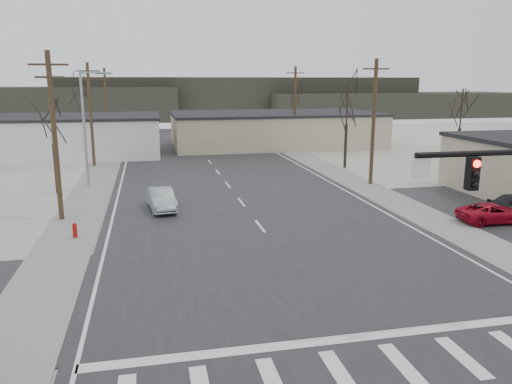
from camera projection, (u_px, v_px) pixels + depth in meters
ground at (301, 279)px, 21.31m from camera, size 140.00×140.00×0.00m
main_road at (239, 199)px, 35.61m from camera, size 18.00×110.00×0.05m
cross_road at (301, 279)px, 21.30m from camera, size 90.00×10.00×0.04m
sidewalk_left at (91, 191)px, 38.20m from camera, size 3.00×90.00×0.06m
sidewalk_right at (350, 180)px, 42.56m from camera, size 3.00×90.00×0.06m
fire_hydrant at (75, 230)px, 26.75m from camera, size 0.24×0.24×0.87m
building_left_far at (58, 136)px, 55.69m from camera, size 22.30×12.30×4.50m
building_right_far at (275, 129)px, 64.87m from camera, size 26.30×14.30×4.30m
upole_left_b at (54, 134)px, 29.25m from camera, size 2.20×0.30×10.00m
upole_left_c at (91, 113)px, 48.33m from camera, size 2.20×0.30×10.00m
upole_left_d at (106, 104)px, 67.41m from camera, size 2.20×0.30×10.00m
upole_right_a at (374, 120)px, 39.70m from camera, size 2.20×0.30×10.00m
upole_right_b at (295, 106)px, 60.69m from camera, size 2.20×0.30×10.00m
streetlight_main at (87, 123)px, 38.97m from camera, size 2.40×0.25×9.00m
tree_left_near at (52, 123)px, 36.57m from camera, size 3.30×3.30×7.35m
tree_right_mid at (347, 106)px, 47.38m from camera, size 3.74×3.74×8.33m
tree_left_far at (81, 97)px, 60.94m from camera, size 3.96×3.96×8.82m
tree_right_far at (295, 100)px, 72.78m from camera, size 3.52×3.52×7.84m
tree_lot at (461, 111)px, 45.59m from camera, size 3.52×3.52×7.84m
hill_left at (2, 105)px, 101.12m from camera, size 70.00×18.00×7.00m
hill_center at (240, 97)px, 114.99m from camera, size 80.00×18.00×9.00m
hill_right at (392, 105)px, 116.83m from camera, size 60.00×18.00×5.50m
sedan_crossing at (161, 199)px, 32.56m from camera, size 1.99×4.42×1.41m
car_far_a at (218, 140)px, 63.79m from camera, size 3.55×5.76×1.56m
car_far_b at (151, 127)px, 81.99m from camera, size 2.06×4.34×1.43m
car_parked_red at (493, 213)px, 29.61m from camera, size 4.24×2.08×1.16m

